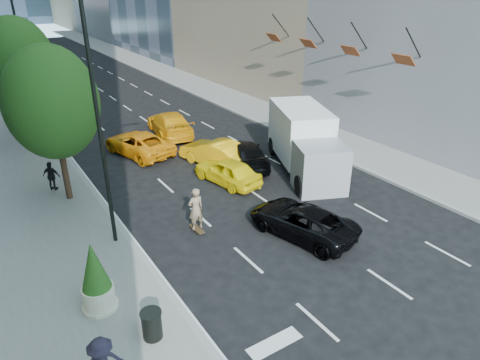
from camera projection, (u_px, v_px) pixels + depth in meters
ground at (297, 241)px, 18.09m from camera, size 160.00×160.00×0.00m
sidewalk_right at (190, 82)px, 45.79m from camera, size 4.00×120.00×0.15m
lamp_near at (101, 107)px, 15.57m from camera, size 2.13×0.22×10.00m
lamp_far at (24, 48)px, 29.27m from camera, size 2.13×0.22×10.00m
tree_near at (52, 103)px, 19.30m from camera, size 4.20×4.20×7.46m
tree_mid at (18, 63)px, 26.77m from camera, size 4.50×4.50×7.99m
facade_flags at (330, 44)px, 28.29m from camera, size 1.85×13.30×2.05m
skateboarder at (196, 212)px, 18.40m from camera, size 0.72×0.49×1.94m
black_sedan_lincoln at (302, 221)px, 18.30m from camera, size 3.40×5.25×1.34m
black_sedan_mercedes at (245, 154)px, 25.17m from camera, size 3.50×5.39×1.45m
taxi_a at (227, 171)px, 22.99m from camera, size 2.46×4.37×1.40m
taxi_b at (216, 153)px, 25.20m from camera, size 2.99×4.96×1.54m
taxi_c at (139, 143)px, 26.79m from camera, size 3.58×5.62×1.44m
taxi_d at (170, 124)px, 30.13m from camera, size 3.19×5.96×1.64m
city_bus at (33, 77)px, 39.93m from camera, size 6.37×13.24×3.59m
box_truck at (305, 141)px, 24.16m from camera, size 5.19×7.64×3.45m
pedestrian_b at (52, 176)px, 21.85m from camera, size 0.93×0.88×1.55m
trash_can at (152, 325)px, 12.85m from camera, size 0.60×0.60×0.91m
planter_shrub at (96, 278)px, 13.71m from camera, size 1.05×1.05×2.51m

